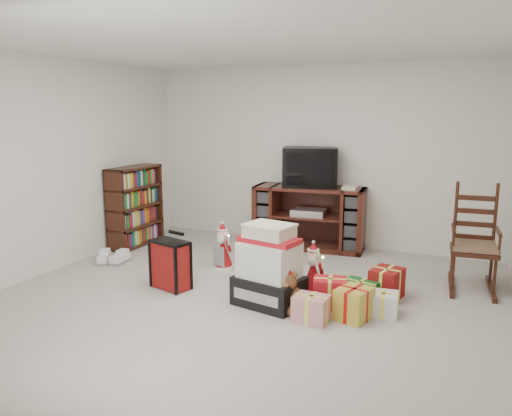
{
  "coord_description": "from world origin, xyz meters",
  "views": [
    {
      "loc": [
        2.07,
        -4.26,
        1.88
      ],
      "look_at": [
        -0.11,
        0.6,
        0.84
      ],
      "focal_mm": 35.0,
      "sensor_mm": 36.0,
      "label": 1
    }
  ],
  "objects": [
    {
      "name": "gift_pile",
      "position": [
        0.28,
        0.04,
        0.35
      ],
      "size": [
        0.71,
        0.57,
        0.79
      ],
      "rotation": [
        0.0,
        0.0,
        -0.2
      ],
      "color": "black",
      "rests_on": "floor"
    },
    {
      "name": "tv_stand",
      "position": [
        -0.02,
        2.2,
        0.43
      ],
      "size": [
        1.55,
        0.68,
        0.86
      ],
      "rotation": [
        0.0,
        0.0,
        0.09
      ],
      "color": "#401912",
      "rests_on": "floor"
    },
    {
      "name": "santa_figurine",
      "position": [
        0.58,
        0.52,
        0.21
      ],
      "size": [
        0.27,
        0.26,
        0.55
      ],
      "color": "maroon",
      "rests_on": "floor"
    },
    {
      "name": "gift_cluster",
      "position": [
        1.08,
        0.25,
        0.14
      ],
      "size": [
        0.84,
        1.18,
        0.29
      ],
      "color": "#B4141D",
      "rests_on": "floor"
    },
    {
      "name": "rocking_chair",
      "position": [
        2.09,
        1.39,
        0.4
      ],
      "size": [
        0.53,
        0.81,
        1.17
      ],
      "rotation": [
        0.0,
        0.0,
        0.08
      ],
      "color": "#3E1B11",
      "rests_on": "floor"
    },
    {
      "name": "bookshelf",
      "position": [
        -2.32,
        1.35,
        0.54
      ],
      "size": [
        0.3,
        0.91,
        1.12
      ],
      "color": "#3E1B11",
      "rests_on": "floor"
    },
    {
      "name": "mrs_claus_figurine",
      "position": [
        -0.68,
        0.89,
        0.22
      ],
      "size": [
        0.28,
        0.26,
        0.57
      ],
      "color": "maroon",
      "rests_on": "floor"
    },
    {
      "name": "red_suitcase",
      "position": [
        -0.85,
        0.03,
        0.27
      ],
      "size": [
        0.45,
        0.31,
        0.62
      ],
      "rotation": [
        0.0,
        0.0,
        -0.27
      ],
      "color": "maroon",
      "rests_on": "floor"
    },
    {
      "name": "teddy_bear",
      "position": [
        0.51,
        -0.04,
        0.17
      ],
      "size": [
        0.26,
        0.23,
        0.39
      ],
      "color": "brown",
      "rests_on": "floor"
    },
    {
      "name": "sneaker_pair",
      "position": [
        -2.05,
        0.5,
        0.06
      ],
      "size": [
        0.41,
        0.34,
        0.11
      ],
      "rotation": [
        0.0,
        0.0,
        0.34
      ],
      "color": "white",
      "rests_on": "floor"
    },
    {
      "name": "crt_television",
      "position": [
        -0.04,
        2.24,
        1.13
      ],
      "size": [
        0.85,
        0.72,
        0.53
      ],
      "rotation": [
        0.0,
        0.0,
        0.32
      ],
      "color": "black",
      "rests_on": "tv_stand"
    },
    {
      "name": "stocking",
      "position": [
        0.19,
        0.35,
        0.31
      ],
      "size": [
        0.29,
        0.14,
        0.62
      ],
      "primitive_type": null,
      "rotation": [
        0.0,
        0.0,
        -0.06
      ],
      "color": "#0D7C13",
      "rests_on": "floor"
    },
    {
      "name": "room",
      "position": [
        0.0,
        0.0,
        1.25
      ],
      "size": [
        5.01,
        5.01,
        2.51
      ],
      "color": "#A59F98",
      "rests_on": "ground"
    }
  ]
}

